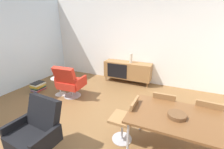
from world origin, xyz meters
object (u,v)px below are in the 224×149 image
Objects in this scene: dining_chair_back_right at (205,118)px; lounge_chair_red at (70,82)px; sideboard at (127,70)px; dining_table at (185,120)px; dining_chair_back_left at (163,109)px; fruit_bowl at (59,76)px; armchair_black_shell at (36,131)px; side_table_round at (60,84)px; vase_cobalt at (131,58)px; magazine_stack at (38,86)px; wooden_bowl_on_table at (177,115)px; dining_chair_near_window at (126,118)px.

dining_chair_back_right is 3.22m from lounge_chair_red.
lounge_chair_red is at bearing -122.87° from sideboard.
dining_table is 0.70m from dining_chair_back_left.
fruit_bowl is (-1.48, -1.68, 0.12)m from sideboard.
sideboard is 1.69× the size of armchair_black_shell.
lounge_chair_red reaches higher than side_table_round.
vase_cobalt reaches higher than armchair_black_shell.
lounge_chair_red is at bearing 161.79° from dining_table.
lounge_chair_red is 0.41m from side_table_round.
vase_cobalt reaches higher than magazine_stack.
sideboard reaches higher than side_table_round.
wooden_bowl_on_table reaches higher than side_table_round.
wooden_bowl_on_table is 1.30× the size of fruit_bowl.
dining_chair_near_window is at bearing -134.08° from dining_chair_back_left.
vase_cobalt is 2.38m from side_table_round.
wooden_bowl_on_table is at bearing -68.60° from dining_chair_back_left.
side_table_round is at bearing -133.38° from vase_cobalt.
dining_chair_near_window is 1.65× the size of side_table_round.
armchair_black_shell is (-2.03, -0.86, -0.23)m from dining_table.
dining_chair_near_window is 2.04× the size of magazine_stack.
side_table_round is 2.60× the size of fruit_bowl.
armchair_black_shell is (-0.39, -3.49, -0.40)m from vase_cobalt.
dining_chair_near_window reaches higher than fruit_bowl.
wooden_bowl_on_table is at bearing -19.65° from lounge_chair_red.
lounge_chair_red is (-3.19, 0.38, -0.00)m from dining_chair_back_right.
armchair_black_shell is (-1.68, -1.42, -0.00)m from dining_chair_back_left.
dining_chair_near_window is 1.00× the size of dining_chair_back_right.
magazine_stack is (-1.22, -0.04, -0.34)m from lounge_chair_red.
dining_chair_back_left and dining_chair_near_window have the same top height.
magazine_stack is at bearing -143.14° from sideboard.
dining_table is (1.64, -2.63, -0.17)m from vase_cobalt.
lounge_chair_red is 1.00× the size of armchair_black_shell.
vase_cobalt is (0.11, 0.00, 0.43)m from sideboard.
armchair_black_shell is at bearing -40.76° from magazine_stack.
vase_cobalt reaches higher than sideboard.
sideboard is 2.24m from side_table_round.
sideboard is at bearing 123.67° from dining_table.
vase_cobalt is at bearing 1.00° from sideboard.
dining_chair_near_window is (0.86, -2.63, 0.03)m from sideboard.
sideboard reaches higher than magazine_stack.
dining_chair_back_left is (1.41, -2.07, 0.03)m from sideboard.
magazine_stack is at bearing -144.36° from vase_cobalt.
vase_cobalt is at bearing 122.03° from dining_chair_back_left.
magazine_stack is at bearing -176.23° from fruit_bowl.
armchair_black_shell is (0.82, -1.80, 0.00)m from lounge_chair_red.
magazine_stack is (-2.04, 1.75, -0.34)m from armchair_black_shell.
sideboard is 2.50m from dining_chair_back_left.
vase_cobalt reaches higher than dining_table.
vase_cobalt is at bearing 119.82° from wooden_bowl_on_table.
dining_table is 3.01m from lounge_chair_red.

